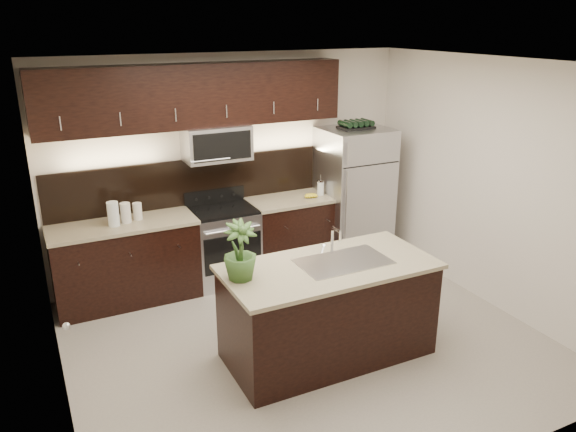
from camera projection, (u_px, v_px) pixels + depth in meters
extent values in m
plane|color=gray|center=(307.00, 341.00, 5.62)|extent=(4.50, 4.50, 0.00)
cube|color=beige|center=(232.00, 166.00, 6.87)|extent=(4.50, 0.02, 2.70)
cube|color=beige|center=(461.00, 310.00, 3.48)|extent=(4.50, 0.02, 2.70)
cube|color=beige|center=(47.00, 258.00, 4.24)|extent=(0.02, 4.00, 2.70)
cube|color=beige|center=(491.00, 185.00, 6.11)|extent=(0.02, 4.00, 2.70)
cube|color=white|center=(311.00, 64.00, 4.73)|extent=(4.50, 4.00, 0.02)
cube|color=silver|center=(66.00, 349.00, 3.68)|extent=(0.04, 0.80, 2.02)
sphere|color=silver|center=(66.00, 326.00, 3.97)|extent=(0.06, 0.06, 0.06)
cube|color=black|center=(37.00, 194.00, 4.78)|extent=(0.01, 0.32, 0.46)
cube|color=white|center=(37.00, 193.00, 4.78)|extent=(0.00, 0.24, 0.36)
cube|color=black|center=(126.00, 264.00, 6.32)|extent=(1.57, 0.62, 0.90)
cube|color=black|center=(295.00, 234.00, 7.20)|extent=(1.16, 0.62, 0.90)
cube|color=#B2B2B7|center=(224.00, 246.00, 6.80)|extent=(0.76, 0.62, 0.90)
cube|color=black|center=(222.00, 210.00, 6.65)|extent=(0.76, 0.60, 0.03)
cube|color=beige|center=(122.00, 225.00, 6.16)|extent=(1.59, 0.65, 0.04)
cube|color=beige|center=(295.00, 199.00, 7.05)|extent=(1.18, 0.65, 0.04)
cube|color=black|center=(197.00, 181.00, 6.71)|extent=(3.49, 0.02, 0.56)
cube|color=#B2B2B7|center=(217.00, 143.00, 6.48)|extent=(0.76, 0.40, 0.40)
cube|color=black|center=(196.00, 96.00, 6.24)|extent=(3.49, 0.33, 0.70)
cube|color=black|center=(328.00, 312.00, 5.27)|extent=(1.90, 0.90, 0.90)
cube|color=beige|center=(329.00, 267.00, 5.12)|extent=(1.96, 0.96, 0.04)
cube|color=silver|center=(343.00, 261.00, 5.17)|extent=(0.84, 0.50, 0.01)
cylinder|color=silver|center=(332.00, 242.00, 5.31)|extent=(0.03, 0.03, 0.24)
cylinder|color=silver|center=(336.00, 230.00, 5.20)|extent=(0.02, 0.14, 0.02)
cylinder|color=silver|center=(340.00, 237.00, 5.16)|extent=(0.02, 0.02, 0.10)
cube|color=#B2B2B7|center=(353.00, 195.00, 7.36)|extent=(0.84, 0.76, 1.75)
cube|color=black|center=(356.00, 127.00, 7.06)|extent=(0.43, 0.27, 0.03)
cylinder|color=black|center=(345.00, 124.00, 6.97)|extent=(0.07, 0.25, 0.07)
cylinder|color=black|center=(351.00, 124.00, 7.01)|extent=(0.07, 0.25, 0.07)
cylinder|color=black|center=(356.00, 123.00, 7.04)|extent=(0.07, 0.25, 0.07)
cylinder|color=black|center=(362.00, 123.00, 7.08)|extent=(0.07, 0.25, 0.07)
cylinder|color=black|center=(367.00, 122.00, 7.11)|extent=(0.07, 0.25, 0.07)
imported|color=#305120|center=(240.00, 251.00, 4.75)|extent=(0.31, 0.31, 0.52)
cylinder|color=silver|center=(113.00, 214.00, 6.03)|extent=(0.12, 0.12, 0.27)
cylinder|color=silver|center=(126.00, 213.00, 6.14)|extent=(0.11, 0.11, 0.22)
cylinder|color=silver|center=(137.00, 211.00, 6.24)|extent=(0.10, 0.10, 0.19)
cylinder|color=silver|center=(320.00, 188.00, 7.11)|extent=(0.09, 0.09, 0.17)
cylinder|color=silver|center=(321.00, 181.00, 7.08)|extent=(0.09, 0.09, 0.02)
cylinder|color=silver|center=(321.00, 178.00, 7.06)|extent=(0.01, 0.01, 0.07)
ellipsoid|color=gold|center=(307.00, 196.00, 7.02)|extent=(0.20, 0.17, 0.05)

